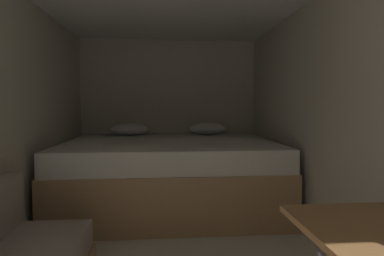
{
  "coord_description": "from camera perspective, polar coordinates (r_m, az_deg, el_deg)",
  "views": [
    {
      "loc": [
        -0.05,
        -0.39,
        1.16
      ],
      "look_at": [
        0.2,
        2.6,
        0.94
      ],
      "focal_mm": 29.74,
      "sensor_mm": 36.0,
      "label": 1
    }
  ],
  "objects": [
    {
      "name": "bed",
      "position": [
        3.68,
        -3.94,
        -8.01
      ],
      "size": [
        2.32,
        1.79,
        0.92
      ],
      "color": "tan",
      "rests_on": "ground"
    },
    {
      "name": "wall_back",
      "position": [
        4.55,
        -4.17,
        2.61
      ],
      "size": [
        2.54,
        0.05,
        2.07
      ],
      "primitive_type": "cube",
      "color": "beige",
      "rests_on": "ground"
    },
    {
      "name": "wall_right",
      "position": [
        2.52,
        26.23,
        0.88
      ],
      "size": [
        0.05,
        4.75,
        2.07
      ],
      "primitive_type": "cube",
      "color": "beige",
      "rests_on": "ground"
    }
  ]
}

